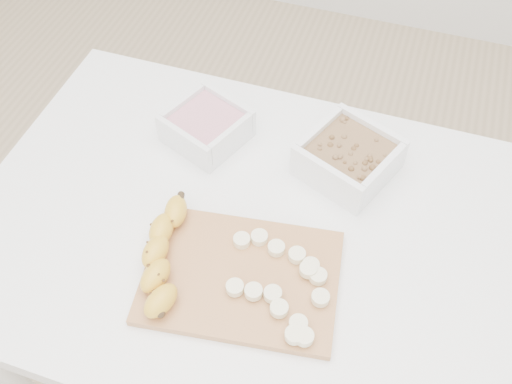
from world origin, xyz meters
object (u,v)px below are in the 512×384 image
(bowl_granola, at_px, (349,157))
(banana, at_px, (164,256))
(bowl_yogurt, at_px, (207,126))
(table, at_px, (251,254))
(cutting_board, at_px, (241,277))

(bowl_granola, xyz_separation_m, banana, (-0.24, -0.30, -0.00))
(bowl_yogurt, bearing_deg, banana, -81.97)
(table, distance_m, cutting_board, 0.15)
(cutting_board, height_order, banana, banana)
(table, bearing_deg, banana, -131.02)
(bowl_yogurt, bearing_deg, table, -49.51)
(bowl_granola, bearing_deg, banana, -128.28)
(table, distance_m, bowl_granola, 0.26)
(table, distance_m, bowl_yogurt, 0.26)
(table, distance_m, banana, 0.21)
(bowl_yogurt, distance_m, bowl_granola, 0.28)
(bowl_yogurt, height_order, banana, bowl_yogurt)
(table, xyz_separation_m, bowl_granola, (0.13, 0.18, 0.13))
(table, height_order, banana, banana)
(cutting_board, relative_size, banana, 1.42)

